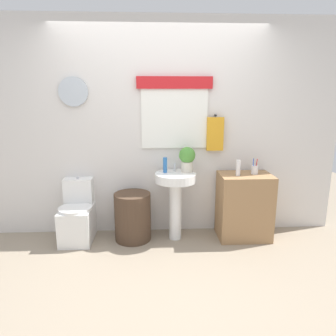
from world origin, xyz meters
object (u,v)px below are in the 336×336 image
(laundry_hamper, at_px, (133,217))
(lotion_bottle, at_px, (238,168))
(toothbrush_cup, at_px, (255,170))
(potted_plant, at_px, (187,158))
(wooden_cabinet, at_px, (244,206))
(toilet, at_px, (78,217))
(soap_bottle, at_px, (165,165))
(pedestal_sink, at_px, (175,191))

(laundry_hamper, bearing_deg, lotion_bottle, -1.85)
(lotion_bottle, relative_size, toothbrush_cup, 1.00)
(potted_plant, height_order, lotion_bottle, potted_plant)
(wooden_cabinet, xyz_separation_m, lotion_bottle, (-0.11, -0.04, 0.49))
(laundry_hamper, bearing_deg, toilet, 177.30)
(wooden_cabinet, xyz_separation_m, potted_plant, (-0.69, 0.06, 0.59))
(soap_bottle, bearing_deg, pedestal_sink, -22.62)
(wooden_cabinet, xyz_separation_m, soap_bottle, (-0.95, 0.05, 0.51))
(laundry_hamper, distance_m, toothbrush_cup, 1.56)
(laundry_hamper, height_order, wooden_cabinet, wooden_cabinet)
(wooden_cabinet, height_order, soap_bottle, soap_bottle)
(laundry_hamper, height_order, soap_bottle, soap_bottle)
(toilet, xyz_separation_m, lotion_bottle, (1.90, -0.07, 0.60))
(lotion_bottle, bearing_deg, wooden_cabinet, 20.38)
(toilet, height_order, wooden_cabinet, wooden_cabinet)
(pedestal_sink, relative_size, lotion_bottle, 4.43)
(toilet, distance_m, toothbrush_cup, 2.18)
(potted_plant, bearing_deg, toilet, -178.73)
(toothbrush_cup, bearing_deg, toilet, 179.71)
(potted_plant, bearing_deg, pedestal_sink, -156.80)
(toilet, xyz_separation_m, wooden_cabinet, (2.00, -0.03, 0.11))
(laundry_hamper, height_order, lotion_bottle, lotion_bottle)
(wooden_cabinet, height_order, toothbrush_cup, toothbrush_cup)
(toilet, bearing_deg, potted_plant, 1.27)
(wooden_cabinet, distance_m, potted_plant, 0.91)
(pedestal_sink, bearing_deg, potted_plant, 23.20)
(pedestal_sink, relative_size, toothbrush_cup, 4.42)
(toilet, bearing_deg, wooden_cabinet, -0.89)
(laundry_hamper, bearing_deg, soap_bottle, 7.28)
(laundry_hamper, bearing_deg, pedestal_sink, -0.00)
(soap_bottle, bearing_deg, toothbrush_cup, -1.61)
(pedestal_sink, bearing_deg, toilet, 178.48)
(soap_bottle, bearing_deg, potted_plant, 2.20)
(toilet, distance_m, laundry_hamper, 0.66)
(potted_plant, distance_m, lotion_bottle, 0.60)
(pedestal_sink, distance_m, potted_plant, 0.42)
(soap_bottle, bearing_deg, wooden_cabinet, -3.00)
(laundry_hamper, xyz_separation_m, potted_plant, (0.65, 0.06, 0.70))
(soap_bottle, distance_m, lotion_bottle, 0.85)
(wooden_cabinet, relative_size, soap_bottle, 4.41)
(toilet, relative_size, laundry_hamper, 1.29)
(soap_bottle, xyz_separation_m, toothbrush_cup, (1.06, -0.03, -0.06))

